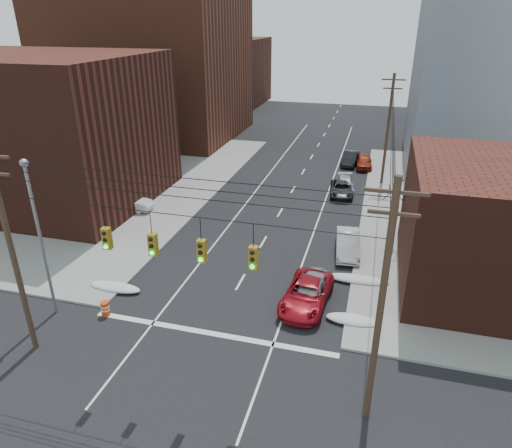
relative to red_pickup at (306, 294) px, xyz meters
The scene contains 27 objects.
ground 11.56m from the red_pickup, 113.34° to the right, with size 160.00×160.00×0.00m, color black.
sidewalk_nw 35.59m from the red_pickup, 152.54° to the left, with size 40.00×40.00×0.15m, color gray.
building_brick_tall 49.18m from the red_pickup, 127.37° to the left, with size 24.00×20.00×30.00m, color brown.
building_brick_near 29.48m from the red_pickup, 156.77° to the left, with size 20.00×16.00×13.00m, color #451D14.
building_brick_far 70.59m from the red_pickup, 115.74° to the left, with size 22.00×18.00×12.00m, color #451D14.
building_glass 63.34m from the red_pickup, 71.89° to the left, with size 20.00×18.00×22.00m, color gray.
utility_pole_left 15.93m from the red_pickup, 149.85° to the right, with size 2.20×0.28×11.00m.
utility_pole_right 9.92m from the red_pickup, 62.64° to the right, with size 2.20×0.28×11.00m.
utility_pole_far 24.26m from the red_pickup, 80.47° to the left, with size 2.20×0.28×11.00m.
traffic_signals 10.92m from the red_pickup, 120.42° to the right, with size 17.00×0.42×2.02m.
street_light 15.56m from the red_pickup, 161.92° to the right, with size 0.44×0.44×9.32m.
bare_tree 10.77m from the red_pickup, 61.94° to the left, with size 2.09×2.20×4.93m.
snow_nw 12.09m from the red_pickup, behind, with size 3.50×1.08×0.42m, color silver.
snow_ne 3.08m from the red_pickup, 21.13° to the right, with size 3.00×1.08×0.42m, color silver.
snow_east_far 4.46m from the red_pickup, 50.30° to the left, with size 4.00×1.08×0.42m, color silver.
red_pickup is the anchor object (origin of this frame).
parked_car_a 0.52m from the red_pickup, 63.83° to the left, with size 1.85×4.59×1.56m, color #A3A3A8.
parked_car_b 7.50m from the red_pickup, 75.89° to the left, with size 1.64×4.71×1.55m, color silver.
parked_car_c 19.11m from the red_pickup, 89.31° to the left, with size 2.14×4.63×1.29m, color black.
parked_car_d 20.55m from the red_pickup, 88.81° to the left, with size 1.75×4.31×1.25m, color #B3B2B7.
parked_car_e 28.70m from the red_pickup, 86.35° to the left, with size 1.76×4.37×1.49m, color maroon.
parked_car_f 29.50m from the red_pickup, 89.56° to the left, with size 1.61×4.61×1.52m, color black.
lot_car_a 20.31m from the red_pickup, 150.26° to the left, with size 1.52×4.35×1.43m, color silver.
lot_car_b 26.98m from the red_pickup, 134.76° to the left, with size 2.15×4.65×1.29m, color silver.
lot_car_c 25.82m from the red_pickup, 161.44° to the left, with size 2.15×5.29×1.53m, color black.
lot_car_d 29.75m from the red_pickup, 138.04° to the left, with size 1.68×4.18×1.42m, color #BBBCC1.
construction_barrel 11.81m from the red_pickup, 159.71° to the right, with size 0.55×0.55×0.88m.
Camera 1 is at (7.70, -12.38, 15.91)m, focal length 32.00 mm.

